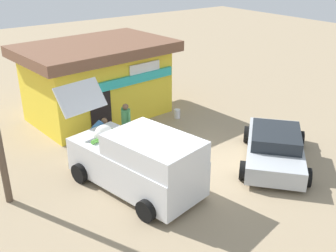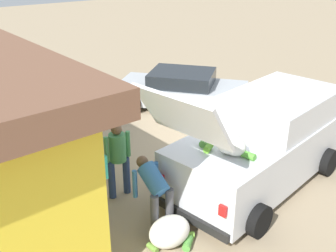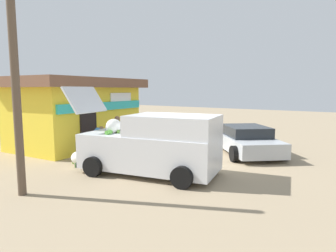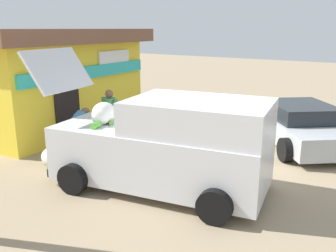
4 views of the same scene
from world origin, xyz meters
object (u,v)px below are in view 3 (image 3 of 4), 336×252
object	(u,v)px
parked_sedan	(246,140)
customer_bending	(95,140)
storefront_bar	(76,111)
vendor_standing	(117,133)
paint_bucket	(147,138)
delivery_van	(154,145)
unloaded_banana_pile	(81,158)

from	to	relation	value
parked_sedan	customer_bending	world-z (taller)	customer_bending
storefront_bar	parked_sedan	bearing A→B (deg)	-68.50
vendor_standing	paint_bucket	size ratio (longest dim) A/B	4.15
delivery_van	unloaded_banana_pile	size ratio (longest dim) A/B	5.72
storefront_bar	unloaded_banana_pile	distance (m)	4.16
vendor_standing	delivery_van	bearing A→B (deg)	-114.10
customer_bending	parked_sedan	bearing A→B (deg)	-41.23
storefront_bar	delivery_van	distance (m)	6.23
parked_sedan	customer_bending	distance (m)	6.14
vendor_standing	unloaded_banana_pile	xyz separation A→B (m)	(-1.83, 0.01, -0.69)
storefront_bar	unloaded_banana_pile	xyz separation A→B (m)	(-2.35, -3.14, -1.41)
paint_bucket	parked_sedan	bearing A→B (deg)	-86.55
delivery_van	unloaded_banana_pile	xyz separation A→B (m)	(-0.58, 2.80, -0.70)
vendor_standing	storefront_bar	bearing A→B (deg)	80.71
unloaded_banana_pile	paint_bucket	bearing A→B (deg)	10.54
delivery_van	paint_bucket	size ratio (longest dim) A/B	13.21
storefront_bar	paint_bucket	bearing A→B (deg)	-41.07
parked_sedan	customer_bending	bearing A→B (deg)	138.77
storefront_bar	parked_sedan	xyz separation A→B (m)	(2.86, -7.25, -1.10)
storefront_bar	delivery_van	bearing A→B (deg)	-106.54
customer_bending	paint_bucket	bearing A→B (deg)	12.80
delivery_van	vendor_standing	distance (m)	3.06
parked_sedan	vendor_standing	world-z (taller)	vendor_standing
storefront_bar	unloaded_banana_pile	bearing A→B (deg)	-126.80
delivery_van	parked_sedan	size ratio (longest dim) A/B	1.21
delivery_van	parked_sedan	xyz separation A→B (m)	(4.62, -1.32, -0.39)
vendor_standing	parked_sedan	bearing A→B (deg)	-50.62
customer_bending	unloaded_banana_pile	size ratio (longest dim) A/B	1.44
customer_bending	paint_bucket	size ratio (longest dim) A/B	3.32
unloaded_banana_pile	customer_bending	bearing A→B (deg)	-6.70
delivery_van	storefront_bar	bearing A→B (deg)	73.46
parked_sedan	vendor_standing	distance (m)	5.33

